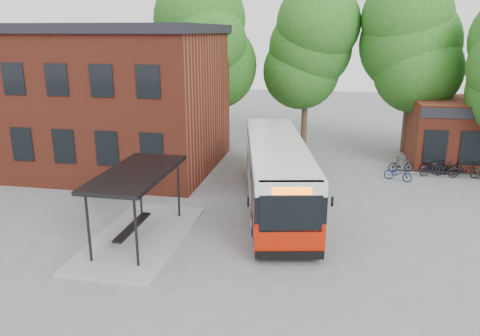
% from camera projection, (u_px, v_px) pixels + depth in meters
% --- Properties ---
extents(ground, '(100.00, 100.00, 0.00)m').
position_uv_depth(ground, '(253.00, 237.00, 19.15)').
color(ground, slate).
extents(station_building, '(18.40, 10.40, 8.50)m').
position_uv_depth(station_building, '(70.00, 96.00, 28.79)').
color(station_building, maroon).
rests_on(station_building, ground).
extents(bus_shelter, '(3.60, 7.00, 2.90)m').
position_uv_depth(bus_shelter, '(138.00, 205.00, 18.61)').
color(bus_shelter, black).
rests_on(bus_shelter, ground).
extents(bike_rail, '(5.20, 0.10, 0.38)m').
position_uv_depth(bike_rail, '(441.00, 175.00, 26.84)').
color(bike_rail, black).
rests_on(bike_rail, ground).
extents(tree_0, '(7.92, 7.92, 11.00)m').
position_uv_depth(tree_0, '(208.00, 69.00, 33.76)').
color(tree_0, '#1F5917').
rests_on(tree_0, ground).
extents(tree_1, '(7.92, 7.92, 10.40)m').
position_uv_depth(tree_1, '(306.00, 73.00, 33.52)').
color(tree_1, '#1F5917').
rests_on(tree_1, ground).
extents(tree_2, '(7.92, 7.92, 11.00)m').
position_uv_depth(tree_2, '(411.00, 72.00, 31.23)').
color(tree_2, '#1F5917').
rests_on(tree_2, ground).
extents(city_bus, '(4.98, 12.60, 3.13)m').
position_uv_depth(city_bus, '(276.00, 174.00, 22.30)').
color(city_bus, '#A91705').
rests_on(city_bus, ground).
extents(bicycle_0, '(1.66, 1.14, 0.83)m').
position_uv_depth(bicycle_0, '(398.00, 174.00, 26.29)').
color(bicycle_0, '#0A1659').
rests_on(bicycle_0, ground).
extents(bicycle_1, '(1.59, 0.75, 0.92)m').
position_uv_depth(bicycle_1, '(401.00, 165.00, 27.90)').
color(bicycle_1, black).
rests_on(bicycle_1, ground).
extents(bicycle_2, '(1.74, 0.89, 0.87)m').
position_uv_depth(bicycle_2, '(434.00, 166.00, 27.62)').
color(bicycle_2, black).
rests_on(bicycle_2, ground).
extents(bicycle_3, '(1.63, 0.97, 0.95)m').
position_uv_depth(bicycle_3, '(432.00, 168.00, 27.10)').
color(bicycle_3, black).
rests_on(bicycle_3, ground).
extents(bicycle_4, '(1.54, 0.64, 0.79)m').
position_uv_depth(bicycle_4, '(450.00, 168.00, 27.47)').
color(bicycle_4, black).
rests_on(bicycle_4, ground).
extents(bicycle_5, '(1.55, 0.65, 0.91)m').
position_uv_depth(bicycle_5, '(444.00, 167.00, 27.37)').
color(bicycle_5, black).
rests_on(bicycle_5, ground).
extents(bicycle_6, '(1.96, 0.93, 0.99)m').
position_uv_depth(bicycle_6, '(465.00, 170.00, 26.73)').
color(bicycle_6, black).
rests_on(bicycle_6, ground).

